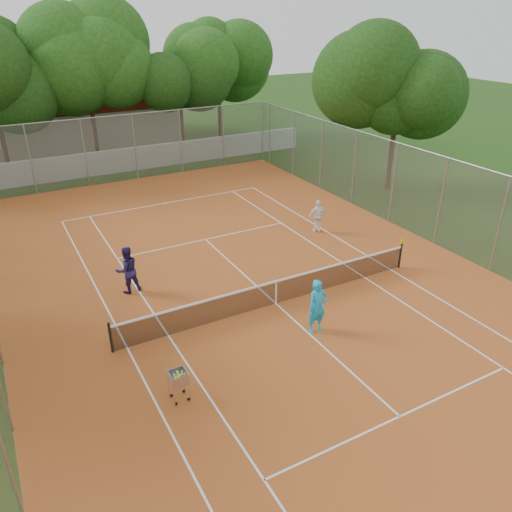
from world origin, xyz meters
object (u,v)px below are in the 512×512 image
player_far_left (127,270)px  ball_hopper (179,385)px  tennis_net (276,292)px  player_far_right (318,216)px  clubhouse (65,114)px  player_near (317,306)px

player_far_left → ball_hopper: bearing=80.3°
tennis_net → player_far_left: bearing=142.3°
player_far_left → player_far_right: (9.52, 1.27, -0.13)m
player_far_left → ball_hopper: 6.43m
clubhouse → ball_hopper: clubhouse is taller
clubhouse → player_far_right: 25.37m
tennis_net → player_near: 2.17m
player_far_right → player_far_left: bearing=23.5°
clubhouse → ball_hopper: bearing=-95.1°
player_near → player_far_right: bearing=53.3°
clubhouse → player_far_left: size_ratio=8.91×
clubhouse → player_near: bearing=-85.8°
clubhouse → player_far_right: bearing=-73.7°
tennis_net → ball_hopper: (-4.84, -2.99, 0.01)m
clubhouse → player_far_left: bearing=-95.4°
player_far_left → ball_hopper: (-0.43, -6.40, -0.42)m
player_far_left → clubhouse: bearing=-101.2°
player_near → ball_hopper: size_ratio=1.89×
tennis_net → player_far_right: (5.11, 4.69, 0.30)m
player_far_right → tennis_net: bearing=58.4°
player_far_right → ball_hopper: player_far_right is taller
player_far_right → ball_hopper: (-9.95, -7.68, -0.29)m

